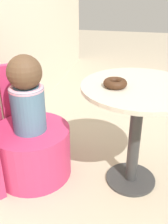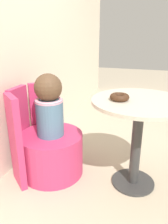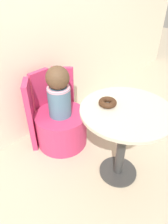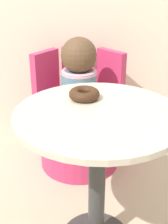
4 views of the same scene
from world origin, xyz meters
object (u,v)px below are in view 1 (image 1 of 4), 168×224
(tub_chair, at_px, (33,151))
(child_figure, at_px, (27,94))
(round_table, at_px, (137,111))
(donut, at_px, (115,83))

(tub_chair, distance_m, child_figure, 0.44)
(round_table, bearing_deg, donut, 110.01)
(round_table, height_order, tub_chair, round_table)
(round_table, distance_m, tub_chair, 0.79)
(round_table, relative_size, donut, 5.16)
(child_figure, height_order, donut, child_figure)
(donut, bearing_deg, child_figure, 90.74)
(tub_chair, height_order, donut, donut)
(round_table, xyz_separation_m, child_figure, (-0.06, 0.70, 0.08))
(tub_chair, bearing_deg, child_figure, 0.00)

